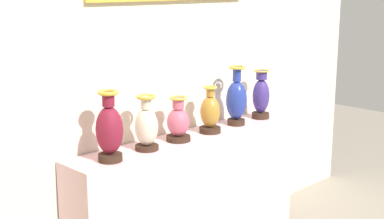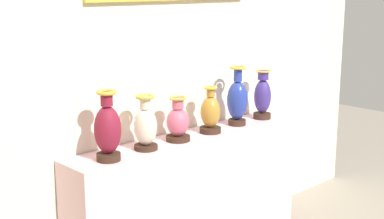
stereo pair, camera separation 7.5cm
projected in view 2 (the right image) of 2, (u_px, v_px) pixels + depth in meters
name	position (u px, v px, depth m)	size (l,w,h in m)	color
display_shelf	(192.00, 196.00, 3.78)	(1.89, 0.31, 0.86)	beige
back_wall	(170.00, 55.00, 3.72)	(4.17, 0.14, 2.74)	beige
vase_burgundy	(108.00, 130.00, 3.12)	(0.16, 0.16, 0.41)	#382319
vase_ivory	(145.00, 126.00, 3.34)	(0.15, 0.15, 0.34)	#382319
vase_rose	(178.00, 122.00, 3.54)	(0.16, 0.16, 0.29)	#382319
vase_ochre	(210.00, 113.00, 3.73)	(0.15, 0.15, 0.32)	#382319
vase_cobalt	(237.00, 100.00, 3.92)	(0.15, 0.15, 0.43)	#382319
vase_indigo	(263.00, 97.00, 4.12)	(0.13, 0.13, 0.37)	#382319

